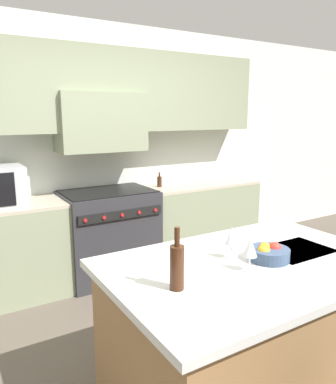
# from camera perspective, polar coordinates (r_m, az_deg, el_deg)

# --- Properties ---
(ground_plane) EXTENTS (10.00, 10.00, 0.00)m
(ground_plane) POSITION_cam_1_polar(r_m,az_deg,el_deg) (2.92, 6.04, -24.72)
(ground_plane) COLOR brown
(back_cabinetry) EXTENTS (10.00, 0.46, 2.70)m
(back_cabinetry) POSITION_cam_1_polar(r_m,az_deg,el_deg) (4.15, -10.90, 9.83)
(back_cabinetry) COLOR silver
(back_cabinetry) RESTS_ON ground_plane
(back_counter) EXTENTS (3.82, 0.62, 0.91)m
(back_counter) POSITION_cam_1_polar(r_m,az_deg,el_deg) (4.11, -9.07, -6.44)
(back_counter) COLOR gray
(back_counter) RESTS_ON ground_plane
(range_stove) EXTENTS (0.96, 0.70, 0.95)m
(range_stove) POSITION_cam_1_polar(r_m,az_deg,el_deg) (4.09, -8.96, -6.30)
(range_stove) COLOR #2D2D33
(range_stove) RESTS_ON ground_plane
(kitchen_island) EXTENTS (1.68, 1.10, 0.90)m
(kitchen_island) POSITION_cam_1_polar(r_m,az_deg,el_deg) (2.45, 12.13, -19.98)
(kitchen_island) COLOR olive
(kitchen_island) RESTS_ON ground_plane
(wine_bottle) EXTENTS (0.07, 0.07, 0.31)m
(wine_bottle) POSITION_cam_1_polar(r_m,az_deg,el_deg) (1.84, 1.38, -11.21)
(wine_bottle) COLOR #422314
(wine_bottle) RESTS_ON kitchen_island
(wine_glass_near) EXTENTS (0.08, 0.08, 0.19)m
(wine_glass_near) POSITION_cam_1_polar(r_m,az_deg,el_deg) (2.09, 12.41, -8.30)
(wine_glass_near) COLOR white
(wine_glass_near) RESTS_ON kitchen_island
(wine_glass_far) EXTENTS (0.08, 0.08, 0.19)m
(wine_glass_far) POSITION_cam_1_polar(r_m,az_deg,el_deg) (2.24, 9.69, -6.75)
(wine_glass_far) COLOR white
(wine_glass_far) RESTS_ON kitchen_island
(fruit_bowl) EXTENTS (0.24, 0.24, 0.10)m
(fruit_bowl) POSITION_cam_1_polar(r_m,az_deg,el_deg) (2.29, 15.12, -8.96)
(fruit_bowl) COLOR #384C6B
(fruit_bowl) RESTS_ON kitchen_island
(oil_bottle_on_counter) EXTENTS (0.05, 0.05, 0.17)m
(oil_bottle_on_counter) POSITION_cam_1_polar(r_m,az_deg,el_deg) (4.29, -1.31, 1.65)
(oil_bottle_on_counter) COLOR #422314
(oil_bottle_on_counter) RESTS_ON back_counter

